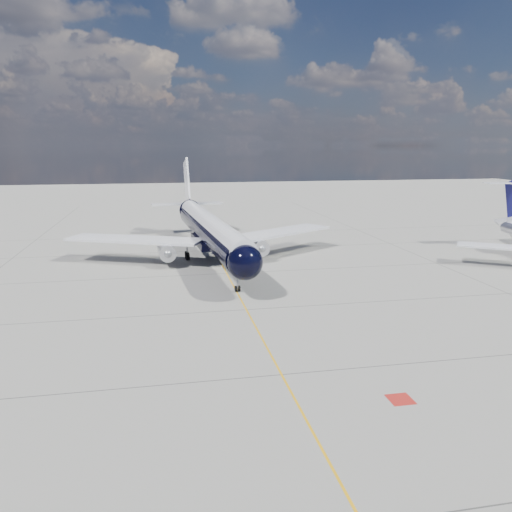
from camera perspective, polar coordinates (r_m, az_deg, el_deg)
name	(u,v)px	position (r m, az deg, el deg)	size (l,w,h in m)	color
ground	(222,265)	(69.99, -3.91, -0.99)	(320.00, 320.00, 0.00)	gray
taxiway_centerline	(227,273)	(65.17, -3.37, -2.00)	(0.16, 160.00, 0.01)	orange
red_marking	(400,399)	(35.36, 16.17, -15.46)	(1.60, 1.60, 0.01)	maroon
main_airliner	(209,229)	(73.32, -5.44, 3.13)	(40.46, 49.41, 14.27)	black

